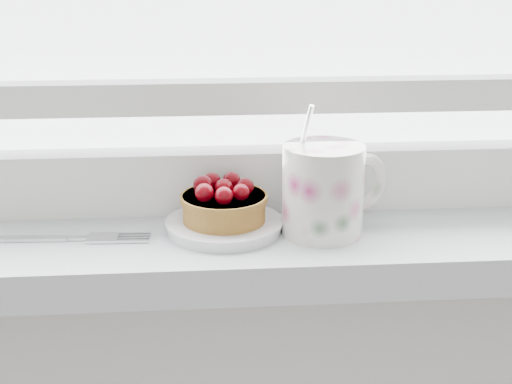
{
  "coord_description": "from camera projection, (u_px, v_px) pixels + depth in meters",
  "views": [
    {
      "loc": [
        -0.03,
        1.2,
        1.22
      ],
      "look_at": [
        0.02,
        1.88,
        0.99
      ],
      "focal_mm": 50.0,
      "sensor_mm": 36.0,
      "label": 1
    }
  ],
  "objects": [
    {
      "name": "floral_mug",
      "position": [
        326.0,
        188.0,
        0.73
      ],
      "size": [
        0.13,
        0.11,
        0.14
      ],
      "color": "silver",
      "rests_on": "windowsill"
    },
    {
      "name": "saucer",
      "position": [
        224.0,
        226.0,
        0.75
      ],
      "size": [
        0.12,
        0.12,
        0.01
      ],
      "primitive_type": "cylinder",
      "color": "silver",
      "rests_on": "windowsill"
    },
    {
      "name": "fork",
      "position": [
        51.0,
        238.0,
        0.73
      ],
      "size": [
        0.2,
        0.03,
        0.0
      ],
      "color": "silver",
      "rests_on": "windowsill"
    },
    {
      "name": "raspberry_tart",
      "position": [
        224.0,
        203.0,
        0.74
      ],
      "size": [
        0.09,
        0.09,
        0.05
      ],
      "color": "brown",
      "rests_on": "saucer"
    }
  ]
}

